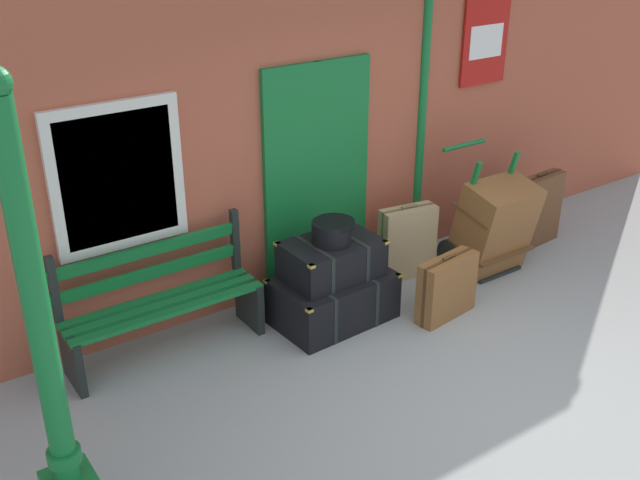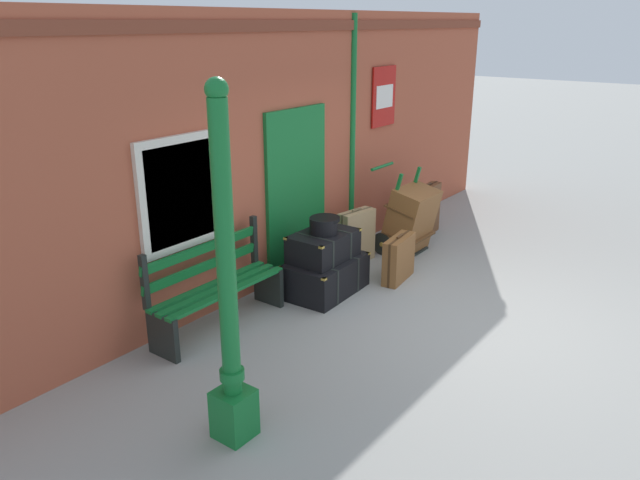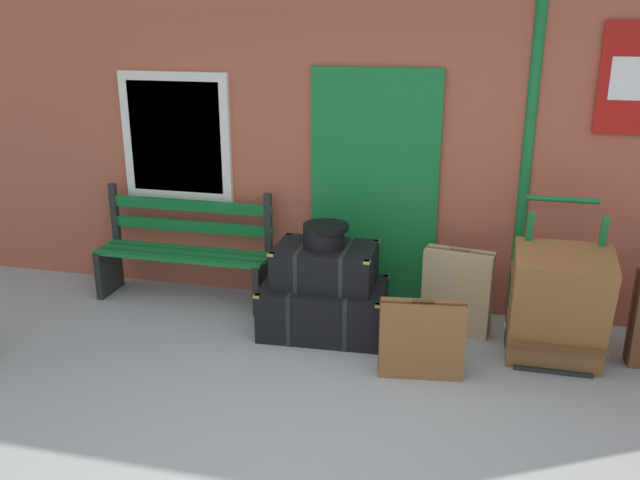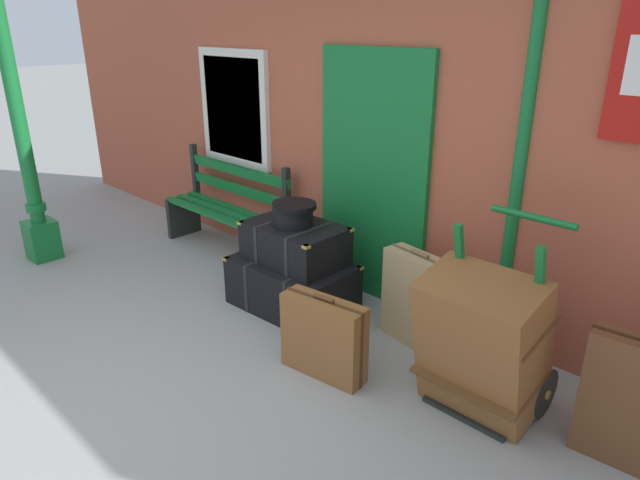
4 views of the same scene
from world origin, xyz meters
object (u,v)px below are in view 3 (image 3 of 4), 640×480
large_brown_trunk (558,306)px  suitcase_beige (457,292)px  platform_bench (185,252)px  steamer_trunk_base (324,308)px  suitcase_caramel (421,339)px  round_hatbox (324,234)px  porters_trolley (553,322)px  steamer_trunk_middle (325,265)px

large_brown_trunk → suitcase_beige: large_brown_trunk is taller
platform_bench → steamer_trunk_base: size_ratio=1.54×
platform_bench → large_brown_trunk: (3.20, -0.52, 0.03)m
steamer_trunk_base → suitcase_caramel: (0.85, -0.50, 0.07)m
platform_bench → round_hatbox: 1.50m
round_hatbox → suitcase_beige: round_hatbox is taller
steamer_trunk_base → suitcase_caramel: 0.99m
suitcase_beige → porters_trolley: bearing=-16.7°
platform_bench → steamer_trunk_middle: bearing=-14.4°
platform_bench → porters_trolley: bearing=-6.2°
steamer_trunk_middle → suitcase_beige: size_ratio=1.09×
suitcase_beige → large_brown_trunk: bearing=-28.3°
steamer_trunk_middle → suitcase_beige: steamer_trunk_middle is taller
round_hatbox → steamer_trunk_middle: bearing=63.9°
large_brown_trunk → round_hatbox: bearing=175.2°
round_hatbox → suitcase_caramel: size_ratio=0.59×
platform_bench → large_brown_trunk: size_ratio=1.68×
steamer_trunk_middle → round_hatbox: (-0.01, -0.01, 0.27)m
round_hatbox → suitcase_caramel: (0.85, -0.53, -0.57)m
large_brown_trunk → steamer_trunk_base: bearing=176.0°
steamer_trunk_base → suitcase_beige: size_ratio=1.40×
steamer_trunk_base → suitcase_beige: 1.10m
steamer_trunk_middle → porters_trolley: porters_trolley is taller
steamer_trunk_middle → round_hatbox: bearing=-116.1°
steamer_trunk_middle → round_hatbox: round_hatbox is taller
steamer_trunk_middle → round_hatbox: size_ratio=2.22×
platform_bench → large_brown_trunk: platform_bench is taller
suitcase_caramel → suitcase_beige: (0.21, 0.78, 0.07)m
porters_trolley → steamer_trunk_base: bearing=-178.4°
steamer_trunk_base → suitcase_caramel: suitcase_caramel is taller
large_brown_trunk → suitcase_caramel: large_brown_trunk is taller
platform_bench → steamer_trunk_base: bearing=-15.8°
platform_bench → round_hatbox: platform_bench is taller
large_brown_trunk → suitcase_beige: 0.85m
steamer_trunk_base → round_hatbox: round_hatbox is taller
round_hatbox → large_brown_trunk: size_ratio=0.39×
platform_bench → steamer_trunk_base: platform_bench is taller
steamer_trunk_base → suitcase_beige: bearing=14.4°
suitcase_caramel → porters_trolley: bearing=30.2°
platform_bench → large_brown_trunk: bearing=-9.3°
porters_trolley → suitcase_beige: porters_trolley is taller
porters_trolley → suitcase_caramel: bearing=-149.8°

